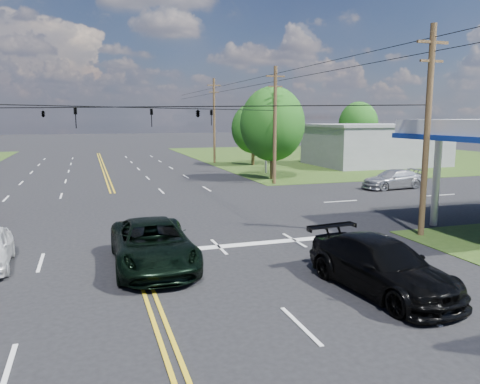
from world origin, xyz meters
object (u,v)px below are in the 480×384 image
object	(u,v)px
pole_right_far	(214,120)
tree_right_a	(272,124)
pole_se	(427,129)
tree_right_b	(253,128)
retail_ne	(375,146)
pole_ne	(275,124)
tree_far_r	(358,124)
suv_black	(381,266)
pickup_dkgreen	(153,244)

from	to	relation	value
pole_right_far	tree_right_a	world-z (taller)	pole_right_far
pole_se	tree_right_b	distance (m)	33.19
tree_right_b	retail_ne	bearing A→B (deg)	-16.50
pole_ne	retail_ne	bearing A→B (deg)	32.91
pole_right_far	tree_far_r	world-z (taller)	pole_right_far
tree_right_b	tree_far_r	world-z (taller)	tree_far_r
tree_right_b	suv_black	xyz separation A→B (m)	(-9.48, -38.47, -3.39)
tree_right_a	pickup_dkgreen	world-z (taller)	tree_right_a
pole_ne	tree_right_a	size ratio (longest dim) A/B	1.16
pole_right_far	pickup_dkgreen	xyz separation A→B (m)	(-12.50, -37.77, -4.32)
pole_se	tree_right_a	size ratio (longest dim) A/B	1.16
pole_ne	tree_right_a	bearing A→B (deg)	71.57
retail_ne	pickup_dkgreen	distance (m)	41.93
pole_right_far	tree_right_b	xyz separation A→B (m)	(3.50, -4.00, -0.95)
tree_right_b	pole_ne	bearing A→B (deg)	-103.13
pickup_dkgreen	suv_black	bearing A→B (deg)	-35.06
pole_ne	tree_right_b	world-z (taller)	pole_ne
pole_right_far	pickup_dkgreen	bearing A→B (deg)	-108.31
retail_ne	pole_se	distance (m)	33.72
pickup_dkgreen	suv_black	distance (m)	8.03
retail_ne	pole_right_far	xyz separation A→B (m)	(-17.00, 8.00, 2.97)
pole_ne	suv_black	world-z (taller)	pole_ne
pole_ne	tree_right_a	world-z (taller)	pole_ne
tree_right_a	pole_right_far	bearing A→B (deg)	93.58
retail_ne	pickup_dkgreen	bearing A→B (deg)	-134.74
pickup_dkgreen	retail_ne	bearing A→B (deg)	45.96
pole_right_far	tree_right_a	distance (m)	16.03
tree_right_b	pole_right_far	bearing A→B (deg)	131.19
retail_ne	tree_far_r	bearing A→B (deg)	68.20
retail_ne	pole_ne	size ratio (longest dim) A/B	1.47
pole_se	pole_right_far	xyz separation A→B (m)	(0.00, 37.00, 0.25)
retail_ne	suv_black	bearing A→B (deg)	-123.70
pole_ne	pole_right_far	distance (m)	19.00
tree_right_a	suv_black	xyz separation A→B (m)	(-6.98, -26.47, -4.04)
pole_se	tree_right_b	world-z (taller)	pole_se
pole_right_far	pickup_dkgreen	world-z (taller)	pole_right_far
tree_right_a	tree_far_r	size ratio (longest dim) A/B	1.07
tree_right_b	suv_black	world-z (taller)	tree_right_b
tree_right_a	tree_far_r	world-z (taller)	tree_right_a
pickup_dkgreen	tree_far_r	bearing A→B (deg)	50.59
retail_ne	tree_far_r	size ratio (longest dim) A/B	1.83
pole_ne	suv_black	bearing A→B (deg)	-104.30
pole_se	tree_far_r	world-z (taller)	pole_se
pickup_dkgreen	pole_right_far	bearing A→B (deg)	72.39
tree_right_a	pole_ne	bearing A→B (deg)	-108.43
pole_se	pole_right_far	world-z (taller)	pole_right_far
retail_ne	tree_right_b	world-z (taller)	tree_right_b
retail_ne	tree_right_a	bearing A→B (deg)	-153.43
suv_black	retail_ne	bearing A→B (deg)	49.86
tree_right_a	suv_black	distance (m)	27.67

